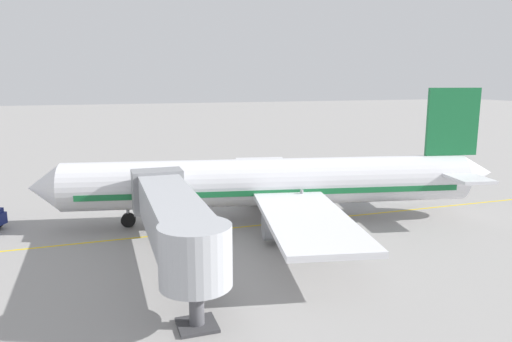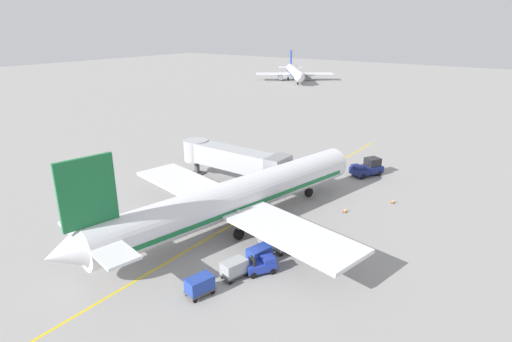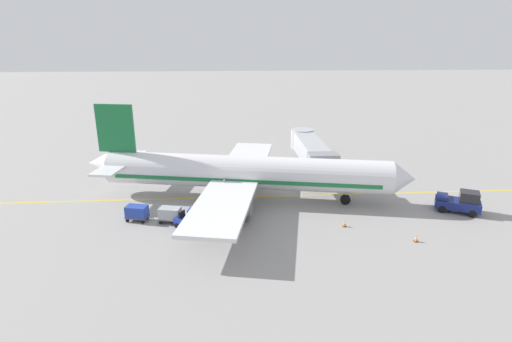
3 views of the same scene
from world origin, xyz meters
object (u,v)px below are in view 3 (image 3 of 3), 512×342
(ground_crew_wing_walker, at_px, (242,202))
(safety_cone_nose_right, at_px, (345,224))
(baggage_cart_front, at_px, (231,216))
(baggage_cart_second_in_train, at_px, (200,215))
(parked_airliner, at_px, (243,173))
(pushback_tractor, at_px, (459,202))
(baggage_tug_lead, at_px, (188,221))
(jet_bridge, at_px, (311,150))
(safety_cone_nose_left, at_px, (416,239))
(baggage_cart_tail_end, at_px, (137,212))
(baggage_cart_third_in_train, at_px, (170,214))

(ground_crew_wing_walker, distance_m, safety_cone_nose_right, 10.98)
(baggage_cart_front, distance_m, baggage_cart_second_in_train, 3.14)
(baggage_cart_front, relative_size, ground_crew_wing_walker, 1.76)
(parked_airliner, xyz_separation_m, ground_crew_wing_walker, (3.22, -0.34, -2.23))
(pushback_tractor, distance_m, baggage_tug_lead, 28.43)
(baggage_cart_second_in_train, bearing_deg, pushback_tractor, 92.04)
(parked_airliner, height_order, safety_cone_nose_right, parked_airliner)
(ground_crew_wing_walker, bearing_deg, safety_cone_nose_right, 65.21)
(baggage_tug_lead, height_order, safety_cone_nose_right, baggage_tug_lead)
(jet_bridge, xyz_separation_m, safety_cone_nose_left, (19.33, 5.95, -3.17))
(baggage_cart_second_in_train, relative_size, baggage_cart_tail_end, 1.00)
(baggage_tug_lead, distance_m, ground_crew_wing_walker, 6.61)
(baggage_cart_second_in_train, bearing_deg, safety_cone_nose_left, 75.37)
(baggage_tug_lead, bearing_deg, baggage_cart_second_in_train, 134.55)
(baggage_cart_second_in_train, bearing_deg, safety_cone_nose_right, 83.19)
(baggage_tug_lead, bearing_deg, baggage_cart_tail_end, -111.70)
(safety_cone_nose_left, height_order, safety_cone_nose_right, same)
(baggage_cart_tail_end, relative_size, ground_crew_wing_walker, 1.76)
(pushback_tractor, height_order, baggage_tug_lead, pushback_tractor)
(baggage_cart_third_in_train, height_order, safety_cone_nose_right, baggage_cart_third_in_train)
(parked_airliner, relative_size, baggage_tug_lead, 13.52)
(baggage_cart_tail_end, height_order, ground_crew_wing_walker, ground_crew_wing_walker)
(pushback_tractor, distance_m, baggage_cart_front, 24.29)
(pushback_tractor, bearing_deg, ground_crew_wing_walker, -94.77)
(jet_bridge, xyz_separation_m, safety_cone_nose_right, (15.85, 0.31, -3.17))
(parked_airliner, xyz_separation_m, safety_cone_nose_left, (11.30, 15.25, -2.90))
(baggage_cart_second_in_train, relative_size, safety_cone_nose_right, 5.05)
(baggage_tug_lead, relative_size, baggage_cart_front, 0.92)
(baggage_tug_lead, distance_m, baggage_cart_second_in_train, 1.47)
(baggage_cart_second_in_train, distance_m, baggage_cart_tail_end, 6.45)
(jet_bridge, bearing_deg, parked_airliner, -49.17)
(parked_airliner, distance_m, baggage_cart_second_in_train, 7.98)
(baggage_tug_lead, relative_size, safety_cone_nose_right, 4.65)
(pushback_tractor, bearing_deg, safety_cone_nose_right, -78.47)
(baggage_cart_front, xyz_separation_m, ground_crew_wing_walker, (-3.48, 1.20, 0.00))
(baggage_tug_lead, height_order, baggage_cart_second_in_train, baggage_tug_lead)
(parked_airliner, distance_m, safety_cone_nose_left, 19.20)
(baggage_tug_lead, height_order, baggage_cart_tail_end, baggage_tug_lead)
(parked_airliner, distance_m, baggage_cart_front, 7.22)
(parked_airliner, bearing_deg, safety_cone_nose_right, 50.90)
(ground_crew_wing_walker, bearing_deg, jet_bridge, 139.42)
(baggage_cart_tail_end, relative_size, safety_cone_nose_left, 5.05)
(baggage_cart_third_in_train, relative_size, safety_cone_nose_right, 5.05)
(baggage_cart_front, bearing_deg, safety_cone_nose_left, 74.66)
(baggage_cart_front, xyz_separation_m, safety_cone_nose_left, (4.61, 16.78, -0.66))
(baggage_cart_tail_end, distance_m, ground_crew_wing_walker, 10.80)
(baggage_cart_third_in_train, bearing_deg, pushback_tractor, 91.05)
(baggage_tug_lead, xyz_separation_m, baggage_cart_second_in_train, (-1.02, 1.04, 0.24))
(baggage_cart_third_in_train, relative_size, safety_cone_nose_left, 5.05)
(baggage_cart_second_in_train, height_order, baggage_cart_third_in_train, same)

